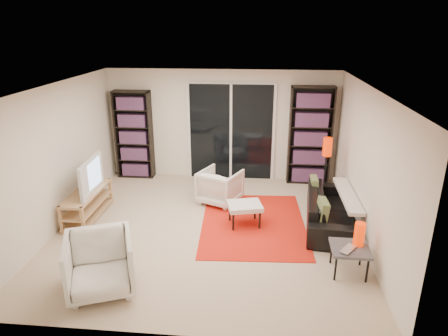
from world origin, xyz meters
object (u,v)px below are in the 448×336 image
at_px(bookshelf_left, 134,135).
at_px(armchair_front, 100,264).
at_px(side_table, 350,250).
at_px(bookshelf_right, 310,136).
at_px(floor_lamp, 327,154).
at_px(tv_stand, 88,204).
at_px(ottoman, 245,207).
at_px(sofa, 330,209).
at_px(armchair_back, 220,186).

distance_m(bookshelf_left, armchair_front, 4.23).
height_order(bookshelf_left, side_table, bookshelf_left).
bearing_deg(armchair_front, bookshelf_right, 31.85).
relative_size(bookshelf_left, floor_lamp, 1.51).
relative_size(armchair_front, floor_lamp, 0.66).
bearing_deg(tv_stand, ottoman, -0.84).
xyz_separation_m(bookshelf_right, sofa, (0.18, -1.97, -0.77)).
bearing_deg(armchair_back, bookshelf_left, -7.84).
xyz_separation_m(sofa, armchair_front, (-3.24, -2.14, 0.10)).
relative_size(bookshelf_right, armchair_back, 2.88).
bearing_deg(side_table, bookshelf_left, 140.07).
relative_size(bookshelf_right, ottoman, 3.18).
relative_size(tv_stand, floor_lamp, 1.05).
relative_size(side_table, floor_lamp, 0.41).
xyz_separation_m(bookshelf_left, ottoman, (2.57, -2.14, -0.63)).
xyz_separation_m(armchair_back, armchair_front, (-1.26, -2.86, 0.05)).
relative_size(tv_stand, side_table, 2.54).
xyz_separation_m(bookshelf_right, ottoman, (-1.28, -2.14, -0.70)).
height_order(armchair_back, ottoman, armchair_back).
height_order(armchair_front, floor_lamp, floor_lamp).
height_order(tv_stand, floor_lamp, floor_lamp).
distance_m(sofa, ottoman, 1.48).
bearing_deg(side_table, floor_lamp, 90.40).
bearing_deg(sofa, armchair_front, 129.57).
distance_m(armchair_back, side_table, 2.96).
bearing_deg(side_table, ottoman, 139.95).
xyz_separation_m(sofa, side_table, (0.04, -1.44, 0.07)).
xyz_separation_m(bookshelf_right, floor_lamp, (0.21, -1.00, -0.08)).
bearing_deg(tv_stand, bookshelf_right, 27.14).
height_order(bookshelf_right, armchair_front, bookshelf_right).
relative_size(bookshelf_left, armchair_front, 2.30).
bearing_deg(bookshelf_right, side_table, -86.20).
height_order(bookshelf_right, sofa, bookshelf_right).
bearing_deg(floor_lamp, armchair_back, -172.97).
height_order(armchair_front, side_table, armchair_front).
distance_m(bookshelf_left, sofa, 4.54).
bearing_deg(tv_stand, side_table, -16.87).
relative_size(tv_stand, armchair_front, 1.59).
xyz_separation_m(tv_stand, armchair_back, (2.30, 0.85, 0.07)).
bearing_deg(floor_lamp, bookshelf_right, 101.82).
bearing_deg(armchair_front, armchair_back, 44.75).
bearing_deg(side_table, sofa, 91.74).
bearing_deg(armchair_back, floor_lamp, -149.45).
distance_m(tv_stand, armchair_front, 2.27).
xyz_separation_m(armchair_back, ottoman, (0.52, -0.89, 0.01)).
bearing_deg(bookshelf_left, armchair_back, -31.36).
distance_m(tv_stand, floor_lamp, 4.50).
distance_m(bookshelf_left, ottoman, 3.40).
distance_m(ottoman, side_table, 1.97).
distance_m(bookshelf_right, armchair_back, 2.31).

